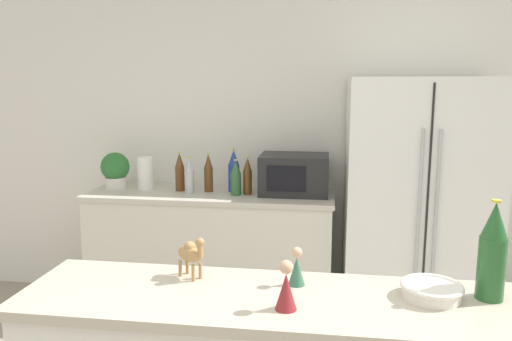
{
  "coord_description": "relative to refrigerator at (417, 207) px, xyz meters",
  "views": [
    {
      "loc": [
        0.28,
        -1.07,
        1.7
      ],
      "look_at": [
        -0.08,
        1.42,
        1.26
      ],
      "focal_mm": 35.0,
      "sensor_mm": 36.0,
      "label": 1
    }
  ],
  "objects": [
    {
      "name": "wall_back",
      "position": [
        -0.9,
        0.38,
        0.41
      ],
      "size": [
        8.0,
        0.06,
        2.55
      ],
      "color": "white",
      "rests_on": "ground_plane"
    },
    {
      "name": "back_counter",
      "position": [
        -1.44,
        0.05,
        -0.41
      ],
      "size": [
        1.77,
        0.63,
        0.92
      ],
      "color": "silver",
      "rests_on": "ground_plane"
    },
    {
      "name": "refrigerator",
      "position": [
        0.0,
        0.0,
        0.0
      ],
      "size": [
        0.96,
        0.7,
        1.74
      ],
      "color": "white",
      "rests_on": "ground_plane"
    },
    {
      "name": "potted_plant",
      "position": [
        -2.18,
        0.07,
        0.2
      ],
      "size": [
        0.21,
        0.21,
        0.27
      ],
      "color": "silver",
      "rests_on": "back_counter"
    },
    {
      "name": "paper_towel_roll",
      "position": [
        -1.94,
        0.07,
        0.17
      ],
      "size": [
        0.12,
        0.12,
        0.24
      ],
      "color": "white",
      "rests_on": "back_counter"
    },
    {
      "name": "microwave",
      "position": [
        -0.84,
        0.07,
        0.19
      ],
      "size": [
        0.48,
        0.37,
        0.28
      ],
      "color": "black",
      "rests_on": "back_counter"
    },
    {
      "name": "back_bottle_0",
      "position": [
        -1.24,
        -0.03,
        0.17
      ],
      "size": [
        0.07,
        0.07,
        0.25
      ],
      "color": "#2D6033",
      "rests_on": "back_counter"
    },
    {
      "name": "back_bottle_1",
      "position": [
        -1.58,
        -0.03,
        0.18
      ],
      "size": [
        0.07,
        0.07,
        0.26
      ],
      "color": "#B2B7BC",
      "rests_on": "back_counter"
    },
    {
      "name": "back_bottle_2",
      "position": [
        -1.28,
        0.1,
        0.2
      ],
      "size": [
        0.08,
        0.08,
        0.31
      ],
      "color": "navy",
      "rests_on": "back_counter"
    },
    {
      "name": "back_bottle_3",
      "position": [
        -1.67,
        0.05,
        0.19
      ],
      "size": [
        0.07,
        0.07,
        0.29
      ],
      "color": "brown",
      "rests_on": "back_counter"
    },
    {
      "name": "back_bottle_4",
      "position": [
        -1.46,
        0.05,
        0.19
      ],
      "size": [
        0.06,
        0.06,
        0.28
      ],
      "color": "brown",
      "rests_on": "back_counter"
    },
    {
      "name": "back_bottle_5",
      "position": [
        -1.16,
        0.0,
        0.18
      ],
      "size": [
        0.06,
        0.06,
        0.27
      ],
      "color": "brown",
      "rests_on": "back_counter"
    },
    {
      "name": "wine_bottle",
      "position": [
        -0.09,
        -1.82,
        0.3
      ],
      "size": [
        0.09,
        0.09,
        0.33
      ],
      "color": "#235628",
      "rests_on": "bar_counter"
    },
    {
      "name": "fruit_bowl",
      "position": [
        -0.27,
        -1.84,
        0.17
      ],
      "size": [
        0.2,
        0.2,
        0.05
      ],
      "color": "white",
      "rests_on": "bar_counter"
    },
    {
      "name": "camel_figurine",
      "position": [
        -1.08,
        -1.78,
        0.24
      ],
      "size": [
        0.12,
        0.11,
        0.16
      ],
      "color": "#A87F4C",
      "rests_on": "bar_counter"
    },
    {
      "name": "wise_man_figurine_blue",
      "position": [
        -0.71,
        -1.79,
        0.21
      ],
      "size": [
        0.06,
        0.06,
        0.13
      ],
      "color": "#33664C",
      "rests_on": "bar_counter"
    },
    {
      "name": "wise_man_figurine_crimson",
      "position": [
        -0.73,
        -1.98,
        0.22
      ],
      "size": [
        0.07,
        0.07,
        0.16
      ],
      "color": "maroon",
      "rests_on": "bar_counter"
    }
  ]
}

